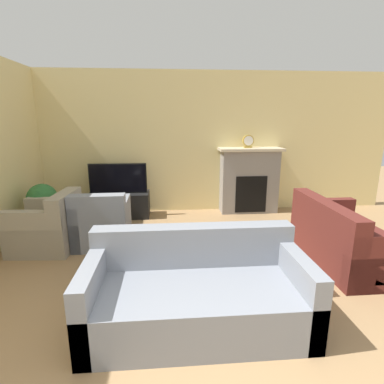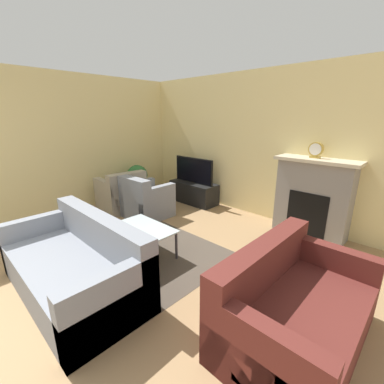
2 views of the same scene
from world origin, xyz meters
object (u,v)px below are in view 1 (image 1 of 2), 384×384
Objects in this scene: tv at (118,178)px; armchair_by_window at (48,228)px; potted_plant at (43,203)px; couch_sectional at (197,293)px; mantel_clock at (248,141)px; coffee_table at (182,243)px; couch_loveseat at (345,241)px; armchair_accent at (102,225)px.

tv is 1.20× the size of armchair_by_window.
tv reaches higher than potted_plant.
couch_sectional and potted_plant have the same top height.
coffee_table is at bearing -120.55° from mantel_clock.
couch_loveseat and armchair_accent have the same top height.
couch_sectional is 2.64m from armchair_by_window.
potted_plant is at bearing -166.01° from mantel_clock.
couch_loveseat is 1.68× the size of coffee_table.
coffee_table is 1.10× the size of potted_plant.
couch_sectional and armchair_by_window have the same top height.
mantel_clock is at bearing 17.81° from couch_loveseat.
potted_plant is (-4.26, 1.36, 0.21)m from couch_loveseat.
armchair_by_window is 0.70m from potted_plant.
armchair_accent is 1.16m from potted_plant.
tv is 0.54× the size of couch_sectional.
armchair_by_window is 2.06m from coffee_table.
tv is 1.64m from armchair_by_window.
tv reaches higher than armchair_by_window.
couch_sectional is at bearing 51.73° from armchair_by_window.
armchair_by_window is (-1.95, 1.78, 0.01)m from couch_sectional.
armchair_accent is at bearing 123.16° from couch_sectional.
potted_plant is at bearing 133.19° from couch_sectional.
potted_plant is (-1.08, -0.75, -0.24)m from tv.
tv is at bearing 115.91° from coffee_table.
armchair_accent is at bearing -27.10° from potted_plant.
armchair_by_window and potted_plant have the same top height.
couch_sectional is 3.28m from potted_plant.
coffee_table is (1.08, -2.22, -0.37)m from tv.
armchair_accent is 1.48m from coffee_table.
coffee_table is (1.87, -0.86, 0.08)m from armchair_by_window.
couch_loveseat is (2.03, 1.02, 0.00)m from couch_sectional.
mantel_clock is at bearing -151.81° from armchair_accent.
armchair_by_window is at bearing -64.80° from potted_plant.
couch_loveseat is 4.48m from potted_plant.
tv is 1.16× the size of coffee_table.
couch_sectional is 7.88× the size of mantel_clock.
potted_plant is (-1.02, 0.52, 0.20)m from armchair_accent.
tv is 2.55m from mantel_clock.
mantel_clock is (2.52, 1.41, 1.10)m from armchair_accent.
couch_sectional and couch_loveseat have the same top height.
armchair_by_window is at bearing -155.46° from mantel_clock.
mantel_clock is (1.31, 3.27, 1.11)m from couch_sectional.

